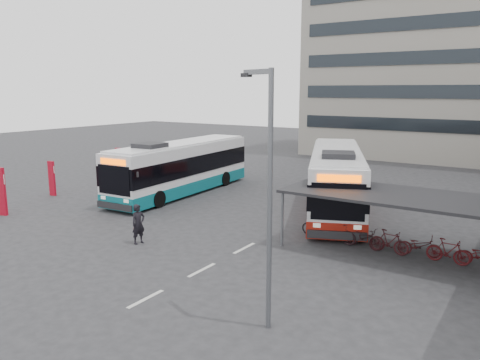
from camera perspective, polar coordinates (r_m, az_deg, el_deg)
The scene contains 11 objects.
ground at distance 21.91m, azimuth -5.03°, elevation -7.11°, with size 120.00×120.00×0.00m, color #28282B.
bike_shelter at distance 20.56m, azimuth 19.46°, elevation -5.14°, with size 10.00×4.00×2.54m.
office_block at distance 53.08m, azimuth 26.62°, elevation 16.02°, with size 30.00×15.00×25.00m, color gray.
road_markings at distance 18.24m, azimuth -4.69°, elevation -10.88°, with size 0.15×7.60×0.01m.
bus_main at distance 27.13m, azimuth 11.62°, elevation 0.01°, with size 7.37×12.70×3.73m.
bus_teal at distance 31.17m, azimuth -7.16°, elevation 1.47°, with size 3.39×12.45×3.64m.
pedestrian at distance 21.38m, azimuth -12.29°, elevation -5.27°, with size 0.66×0.43×1.80m, color black.
lamp_post at distance 12.86m, azimuth 3.39°, elevation -0.69°, with size 1.25×0.55×7.34m.
sign_totem_south at distance 28.57m, azimuth -27.11°, elevation -1.18°, with size 0.57×0.30×2.65m.
sign_totem_mid at distance 32.61m, azimuth -21.96°, elevation 0.25°, with size 0.49×0.22×2.26m.
sign_totem_north at distance 36.23m, azimuth -14.55°, elevation 1.89°, with size 0.54×0.26×2.51m.
Camera 1 is at (12.98, -16.30, 6.77)m, focal length 35.00 mm.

